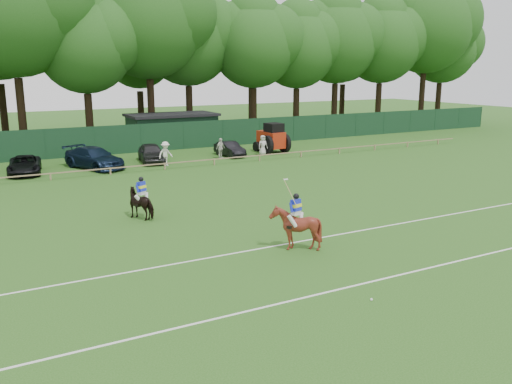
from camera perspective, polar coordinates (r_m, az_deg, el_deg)
ground at (r=24.22m, az=2.37°, el=-4.76°), size 160.00×160.00×0.00m
horse_dark at (r=27.59m, az=-11.89°, el=-1.17°), size 1.62×1.97×1.53m
horse_chestnut at (r=22.40m, az=4.19°, el=-3.77°), size 1.90×2.04×1.87m
suv_black at (r=41.58m, az=-23.19°, el=2.62°), size 2.78×4.88×1.28m
sedan_navy at (r=42.15m, az=-16.68°, el=3.46°), size 4.17×5.86×1.57m
hatch_grey at (r=43.80m, az=-10.97°, el=4.06°), size 2.46×4.61×1.49m
estate_black at (r=46.15m, az=-2.78°, el=4.56°), size 1.40×3.76×1.23m
spectator_left at (r=42.02m, az=-9.51°, el=4.00°), size 1.33×0.95×1.86m
spectator_mid at (r=44.80m, az=-3.76°, el=4.61°), size 1.09×0.80×1.71m
spectator_right at (r=46.51m, az=0.73°, el=4.95°), size 0.87×0.59×1.72m
rider_dark at (r=27.43m, az=-11.94°, el=0.25°), size 0.87×0.63×1.41m
rider_chestnut at (r=22.17m, az=4.24°, el=-1.76°), size 0.97×0.51×2.05m
polo_ball at (r=18.26m, az=12.06°, el=-11.01°), size 0.09×0.09×0.09m
pitch_lines at (r=21.46m, az=7.21°, el=-7.22°), size 60.00×5.10×0.01m
pitch_rail at (r=40.19m, az=-10.94°, el=2.83°), size 62.10×0.10×0.50m
perimeter_fence at (r=48.63m, az=-14.26°, el=5.37°), size 92.08×0.08×2.50m
utility_shed at (r=53.20m, az=-8.81°, el=6.55°), size 8.40×4.40×3.04m
tree_row at (r=56.97m, az=-14.29°, el=5.17°), size 96.00×12.00×21.00m
tractor at (r=47.99m, az=1.71°, el=5.65°), size 2.28×3.23×2.61m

